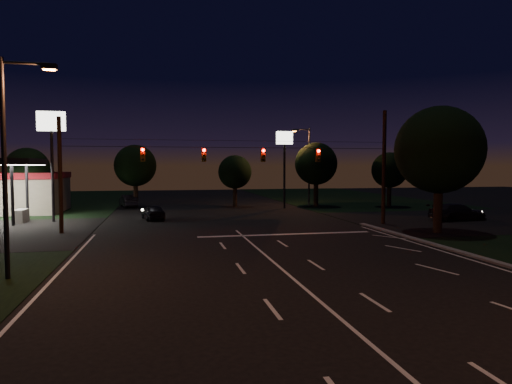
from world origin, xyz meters
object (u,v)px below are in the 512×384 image
object	(u,v)px
utility_pole_right	(383,224)
car_cross	(457,212)
car_oncoming_b	(128,201)
car_oncoming_a	(153,212)
tree_right_near	(438,151)

from	to	relation	value
utility_pole_right	car_cross	distance (m)	7.44
car_oncoming_b	car_oncoming_a	bearing A→B (deg)	89.18
tree_right_near	car_oncoming_a	size ratio (longest dim) A/B	2.28
tree_right_near	car_oncoming_a	world-z (taller)	tree_right_near
car_oncoming_a	car_oncoming_b	size ratio (longest dim) A/B	0.92
car_cross	car_oncoming_a	bearing A→B (deg)	71.55
utility_pole_right	car_oncoming_b	distance (m)	28.93
tree_right_near	car_oncoming_b	size ratio (longest dim) A/B	2.09
utility_pole_right	car_oncoming_a	world-z (taller)	utility_pole_right
utility_pole_right	car_cross	bearing A→B (deg)	7.43
car_oncoming_a	car_cross	size ratio (longest dim) A/B	0.77
utility_pole_right	car_cross	size ratio (longest dim) A/B	1.79
car_oncoming_a	car_oncoming_b	xyz separation A→B (m)	(-2.93, 12.97, 0.04)
utility_pole_right	car_oncoming_b	size ratio (longest dim) A/B	2.15
tree_right_near	car_cross	bearing A→B (deg)	44.87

